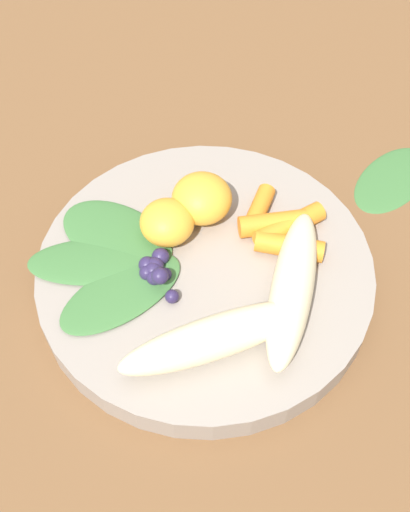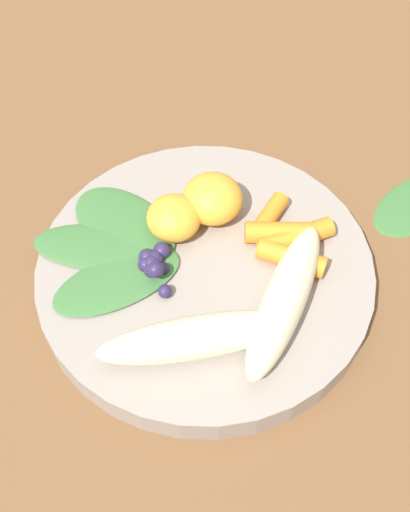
{
  "view_description": "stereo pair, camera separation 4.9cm",
  "coord_description": "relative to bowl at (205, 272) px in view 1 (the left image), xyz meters",
  "views": [
    {
      "loc": [
        -0.27,
        0.12,
        0.43
      ],
      "look_at": [
        0.0,
        0.0,
        0.04
      ],
      "focal_mm": 42.98,
      "sensor_mm": 36.0,
      "label": 1
    },
    {
      "loc": [
        -0.28,
        0.08,
        0.43
      ],
      "look_at": [
        0.0,
        0.0,
        0.04
      ],
      "focal_mm": 42.98,
      "sensor_mm": 36.0,
      "label": 2
    }
  ],
  "objects": [
    {
      "name": "orange_segment_near",
      "position": [
        0.04,
        0.02,
        0.03
      ],
      "size": [
        0.05,
        0.05,
        0.03
      ],
      "primitive_type": "ellipsoid",
      "color": "#F4A833",
      "rests_on": "bowl"
    },
    {
      "name": "kale_leaf_right",
      "position": [
        0.04,
        0.08,
        0.02
      ],
      "size": [
        0.09,
        0.12,
        0.0
      ],
      "primitive_type": "ellipsoid",
      "rotation": [
        0.0,
        0.0,
        7.47
      ],
      "color": "#3D7038",
      "rests_on": "bowl"
    },
    {
      "name": "kale_leaf_rear",
      "position": [
        0.0,
        0.07,
        0.02
      ],
      "size": [
        0.07,
        0.12,
        0.0
      ],
      "primitive_type": "ellipsoid",
      "rotation": [
        0.0,
        0.0,
        8.08
      ],
      "color": "#3D7038",
      "rests_on": "bowl"
    },
    {
      "name": "banana_peeled_left",
      "position": [
        -0.06,
        -0.05,
        0.03
      ],
      "size": [
        0.14,
        0.12,
        0.03
      ],
      "primitive_type": "ellipsoid",
      "rotation": [
        0.0,
        0.0,
        5.62
      ],
      "color": "beige",
      "rests_on": "bowl"
    },
    {
      "name": "blueberry_pile",
      "position": [
        0.01,
        0.04,
        0.02
      ],
      "size": [
        0.05,
        0.03,
        0.02
      ],
      "color": "#2D234C",
      "rests_on": "bowl"
    },
    {
      "name": "coconut_shred_patch",
      "position": [
        -0.0,
        0.06,
        0.01
      ],
      "size": [
        0.04,
        0.04,
        0.0
      ],
      "primitive_type": "cylinder",
      "color": "white",
      "rests_on": "bowl"
    },
    {
      "name": "carrot_front",
      "position": [
        -0.02,
        -0.07,
        0.02
      ],
      "size": [
        0.05,
        0.06,
        0.02
      ],
      "primitive_type": "cylinder",
      "rotation": [
        0.0,
        1.57,
        4.06
      ],
      "color": "orange",
      "rests_on": "bowl"
    },
    {
      "name": "carrot_mid_right",
      "position": [
        0.01,
        -0.07,
        0.02
      ],
      "size": [
        0.03,
        0.06,
        0.02
      ],
      "primitive_type": "cylinder",
      "rotation": [
        0.0,
        1.57,
        4.43
      ],
      "color": "orange",
      "rests_on": "bowl"
    },
    {
      "name": "bowl",
      "position": [
        0.0,
        0.0,
        0.0
      ],
      "size": [
        0.28,
        0.28,
        0.03
      ],
      "primitive_type": "cylinder",
      "color": "gray",
      "rests_on": "ground_plane"
    },
    {
      "name": "carrot_mid_left",
      "position": [
        -0.0,
        -0.08,
        0.02
      ],
      "size": [
        0.02,
        0.07,
        0.02
      ],
      "primitive_type": "cylinder",
      "rotation": [
        0.0,
        1.57,
        4.82
      ],
      "color": "orange",
      "rests_on": "bowl"
    },
    {
      "name": "orange_segment_far",
      "position": [
        0.05,
        -0.02,
        0.03
      ],
      "size": [
        0.05,
        0.05,
        0.04
      ],
      "primitive_type": "ellipsoid",
      "color": "#F4A833",
      "rests_on": "bowl"
    },
    {
      "name": "kale_leaf_stray",
      "position": [
        0.03,
        -0.21,
        -0.01
      ],
      "size": [
        0.09,
        0.12,
        0.01
      ],
      "primitive_type": "ellipsoid",
      "rotation": [
        0.0,
        0.0,
        5.14
      ],
      "color": "#3D7038",
      "rests_on": "ground_plane"
    },
    {
      "name": "banana_peeled_right",
      "position": [
        -0.07,
        0.03,
        0.03
      ],
      "size": [
        0.04,
        0.15,
        0.03
      ],
      "primitive_type": "ellipsoid",
      "rotation": [
        0.0,
        0.0,
        4.64
      ],
      "color": "beige",
      "rests_on": "bowl"
    },
    {
      "name": "carrot_rear",
      "position": [
        0.03,
        -0.06,
        0.02
      ],
      "size": [
        0.04,
        0.04,
        0.02
      ],
      "primitive_type": "cylinder",
      "rotation": [
        0.0,
        1.57,
        5.49
      ],
      "color": "orange",
      "rests_on": "bowl"
    },
    {
      "name": "ground_plane",
      "position": [
        0.0,
        0.0,
        -0.01
      ],
      "size": [
        2.4,
        2.4,
        0.0
      ],
      "primitive_type": "plane",
      "color": "brown"
    },
    {
      "name": "kale_leaf_left",
      "position": [
        0.06,
        0.06,
        0.02
      ],
      "size": [
        0.12,
        0.11,
        0.0
      ],
      "primitive_type": "ellipsoid",
      "rotation": [
        0.0,
        0.0,
        6.83
      ],
      "color": "#3D7038",
      "rests_on": "bowl"
    }
  ]
}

